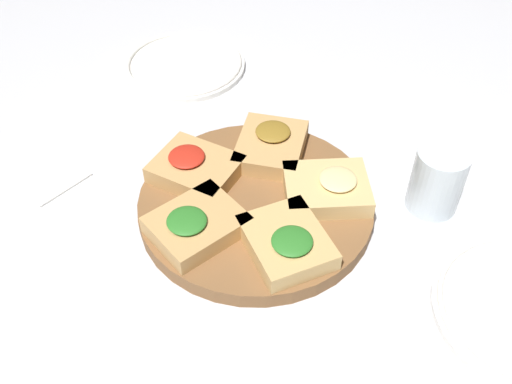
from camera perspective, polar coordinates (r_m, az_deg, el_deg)
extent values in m
plane|color=silver|center=(0.89, 0.00, -1.76)|extent=(3.00, 3.00, 0.00)
cylinder|color=brown|center=(0.88, 0.00, -1.21)|extent=(0.34, 0.34, 0.02)
cube|color=#DBB775|center=(0.87, 6.73, 0.30)|extent=(0.15, 0.16, 0.03)
ellipsoid|color=beige|center=(0.86, 7.83, 1.22)|extent=(0.08, 0.08, 0.01)
cube|color=tan|center=(0.93, 1.41, 4.34)|extent=(0.15, 0.16, 0.03)
ellipsoid|color=olive|center=(0.93, 1.62, 5.79)|extent=(0.08, 0.08, 0.01)
cube|color=tan|center=(0.90, -5.74, 2.20)|extent=(0.15, 0.14, 0.03)
ellipsoid|color=red|center=(0.89, -6.64, 3.38)|extent=(0.07, 0.07, 0.01)
cube|color=tan|center=(0.82, -5.53, -3.23)|extent=(0.10, 0.12, 0.03)
ellipsoid|color=#2D7A28|center=(0.80, -6.50, -2.85)|extent=(0.06, 0.06, 0.01)
cube|color=tan|center=(0.80, 2.93, -4.78)|extent=(0.14, 0.13, 0.03)
ellipsoid|color=#2D7A28|center=(0.78, 3.46, -4.68)|extent=(0.07, 0.07, 0.01)
cylinder|color=white|center=(1.18, -6.84, 11.86)|extent=(0.23, 0.23, 0.01)
torus|color=white|center=(1.18, -6.87, 12.15)|extent=(0.22, 0.22, 0.01)
cylinder|color=silver|center=(0.90, 16.88, 1.09)|extent=(0.08, 0.08, 0.10)
cube|color=white|center=(1.00, -19.41, 1.74)|extent=(0.13, 0.11, 0.01)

